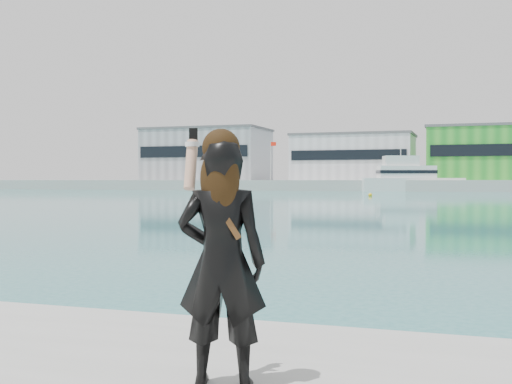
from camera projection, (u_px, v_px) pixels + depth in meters
far_quay at (465, 185)px, 128.04m from camera, size 320.00×40.00×2.00m
warehouse_grey_left at (207, 154)px, 143.43m from camera, size 26.52×16.36×11.50m
warehouse_white at (354, 157)px, 132.99m from camera, size 24.48×15.35×9.50m
warehouse_green at (509, 153)px, 123.47m from camera, size 30.60×16.36×10.50m
flagpole_left at (271, 158)px, 131.42m from camera, size 1.28×0.16×8.00m
motor_yacht at (409, 178)px, 114.65m from camera, size 18.50×10.36×8.33m
buoy_far at (370, 196)px, 81.19m from camera, size 0.50×0.50×0.50m
woman at (221, 254)px, 4.12m from camera, size 0.65×0.50×1.68m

